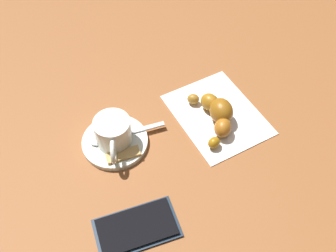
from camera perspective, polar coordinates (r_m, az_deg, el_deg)
name	(u,v)px	position (r m, az deg, el deg)	size (l,w,h in m)	color
ground_plane	(172,120)	(0.76, 0.54, 0.93)	(1.80, 1.80, 0.00)	brown
saucer	(116,143)	(0.73, -7.69, -2.47)	(0.12, 0.12, 0.01)	white
espresso_cup	(114,134)	(0.70, -8.00, -1.10)	(0.07, 0.09, 0.05)	white
teaspoon	(116,137)	(0.72, -7.63, -1.59)	(0.14, 0.04, 0.01)	silver
sugar_packet	(123,155)	(0.70, -6.62, -4.22)	(0.06, 0.02, 0.01)	tan
napkin	(217,114)	(0.77, 7.23, 1.72)	(0.15, 0.19, 0.00)	white
croissant	(218,113)	(0.74, 7.29, 1.87)	(0.09, 0.14, 0.05)	#976710
cell_phone	(137,228)	(0.64, -4.64, -14.66)	(0.14, 0.09, 0.01)	#152333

